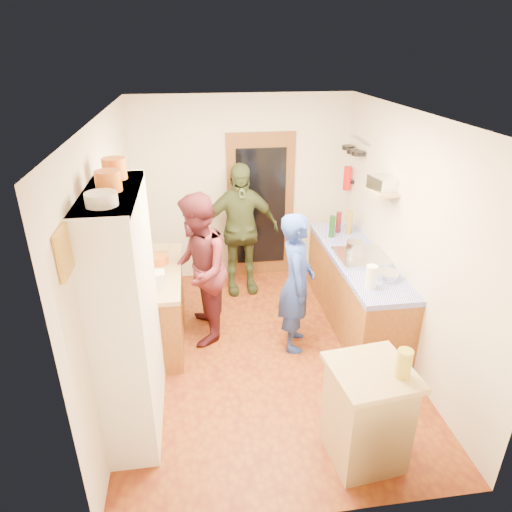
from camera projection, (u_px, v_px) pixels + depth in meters
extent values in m
cube|color=brown|center=(264.00, 353.00, 5.19)|extent=(3.00, 4.00, 0.02)
cube|color=silver|center=(267.00, 114.00, 4.07)|extent=(3.00, 4.00, 0.02)
cube|color=beige|center=(243.00, 190.00, 6.43)|extent=(3.00, 0.02, 2.60)
cube|color=beige|center=(317.00, 379.00, 2.83)|extent=(3.00, 0.02, 2.60)
cube|color=beige|center=(112.00, 257.00, 4.44)|extent=(0.02, 4.00, 2.60)
cube|color=beige|center=(406.00, 240.00, 4.82)|extent=(0.02, 4.00, 2.60)
cube|color=brown|center=(261.00, 207.00, 6.53)|extent=(0.95, 0.06, 2.10)
cube|color=black|center=(261.00, 208.00, 6.50)|extent=(0.70, 0.02, 1.70)
cube|color=white|center=(128.00, 317.00, 3.83)|extent=(0.40, 1.20, 2.20)
cube|color=white|center=(110.00, 193.00, 3.37)|extent=(0.40, 1.14, 0.04)
cylinder|color=white|center=(101.00, 199.00, 3.04)|extent=(0.22, 0.22, 0.09)
cylinder|color=orange|center=(108.00, 181.00, 3.33)|extent=(0.19, 0.19, 0.15)
cylinder|color=orange|center=(114.00, 169.00, 3.62)|extent=(0.19, 0.19, 0.17)
cube|color=#905D23|center=(156.00, 307.00, 5.25)|extent=(0.60, 1.40, 0.85)
cube|color=tan|center=(152.00, 272.00, 5.06)|extent=(0.64, 1.44, 0.05)
cube|color=white|center=(153.00, 281.00, 4.64)|extent=(0.25, 0.18, 0.18)
cylinder|color=white|center=(146.00, 267.00, 4.93)|extent=(0.15, 0.15, 0.17)
cylinder|color=orange|center=(159.00, 260.00, 5.19)|extent=(0.22, 0.22, 0.09)
cube|color=tan|center=(156.00, 248.00, 5.57)|extent=(0.32, 0.24, 0.02)
cube|color=#905D23|center=(355.00, 291.00, 5.60)|extent=(0.60, 2.20, 0.84)
cube|color=#151ABE|center=(358.00, 258.00, 5.41)|extent=(0.62, 2.22, 0.06)
cube|color=silver|center=(361.00, 257.00, 5.32)|extent=(0.55, 0.58, 0.04)
cylinder|color=silver|center=(355.00, 247.00, 5.36)|extent=(0.20, 0.20, 0.13)
cylinder|color=#143F14|center=(332.00, 226.00, 5.86)|extent=(0.08, 0.08, 0.29)
cylinder|color=#591419|center=(338.00, 222.00, 6.01)|extent=(0.09, 0.09, 0.28)
cylinder|color=olive|center=(350.00, 222.00, 5.96)|extent=(0.08, 0.08, 0.31)
cylinder|color=white|center=(371.00, 277.00, 4.63)|extent=(0.12, 0.12, 0.25)
cylinder|color=silver|center=(387.00, 276.00, 4.84)|extent=(0.27, 0.27, 0.09)
cube|color=tan|center=(366.00, 417.00, 3.71)|extent=(0.61, 0.61, 0.86)
cube|color=tan|center=(372.00, 372.00, 3.52)|extent=(0.69, 0.69, 0.05)
cube|color=white|center=(364.00, 368.00, 3.55)|extent=(0.38, 0.32, 0.02)
cylinder|color=#AD9E2D|center=(404.00, 363.00, 3.39)|extent=(0.13, 0.13, 0.23)
cylinder|color=silver|center=(359.00, 140.00, 5.86)|extent=(0.02, 0.65, 0.02)
cylinder|color=black|center=(358.00, 153.00, 5.75)|extent=(0.18, 0.18, 0.05)
cylinder|color=black|center=(353.00, 151.00, 5.94)|extent=(0.16, 0.16, 0.05)
cylinder|color=black|center=(348.00, 147.00, 6.11)|extent=(0.17, 0.17, 0.05)
cube|color=tan|center=(382.00, 191.00, 5.03)|extent=(0.26, 0.42, 0.03)
cube|color=silver|center=(383.00, 183.00, 4.99)|extent=(0.28, 0.34, 0.15)
cube|color=black|center=(351.00, 182.00, 6.27)|extent=(0.06, 0.10, 0.04)
cylinder|color=red|center=(347.00, 178.00, 6.24)|extent=(0.11, 0.11, 0.32)
cube|color=gold|center=(64.00, 253.00, 2.73)|extent=(0.03, 0.25, 0.30)
imported|color=#223995|center=(299.00, 284.00, 4.96)|extent=(0.50, 0.65, 1.61)
imported|color=#4C1921|center=(201.00, 269.00, 5.13)|extent=(0.70, 0.88, 1.76)
imported|color=#343D21|center=(240.00, 230.00, 6.11)|extent=(1.10, 0.52, 1.82)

